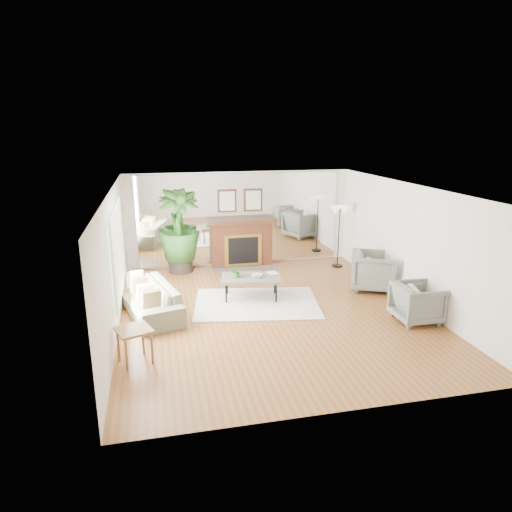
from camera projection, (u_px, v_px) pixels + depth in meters
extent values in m
plane|color=brown|center=(272.00, 311.00, 9.30)|extent=(7.00, 7.00, 0.00)
cube|color=silver|center=(115.00, 262.00, 8.33)|extent=(0.02, 7.00, 2.50)
cube|color=silver|center=(410.00, 244.00, 9.58)|extent=(0.02, 7.00, 2.50)
cube|color=silver|center=(240.00, 219.00, 12.23)|extent=(6.00, 0.02, 2.50)
cube|color=silver|center=(240.00, 219.00, 12.21)|extent=(5.40, 0.04, 2.40)
cube|color=#B2E09E|center=(117.00, 251.00, 8.68)|extent=(0.04, 2.40, 1.50)
cube|color=brown|center=(242.00, 244.00, 12.21)|extent=(1.60, 0.40, 1.20)
cube|color=gold|center=(243.00, 250.00, 12.05)|extent=(1.00, 0.04, 0.85)
cube|color=black|center=(243.00, 250.00, 12.03)|extent=(0.80, 0.04, 0.70)
cube|color=#61584C|center=(244.00, 269.00, 12.04)|extent=(1.70, 0.55, 0.03)
cube|color=#3F2714|center=(242.00, 221.00, 12.02)|extent=(1.85, 0.46, 0.10)
cube|color=#321B13|center=(227.00, 201.00, 11.97)|extent=(0.50, 0.04, 0.60)
cube|color=#321B13|center=(253.00, 200.00, 12.11)|extent=(0.50, 0.04, 0.60)
cube|color=silver|center=(257.00, 303.00, 9.68)|extent=(2.85, 2.24, 0.03)
cube|color=#61584C|center=(251.00, 278.00, 9.84)|extent=(1.40, 0.98, 0.06)
cylinder|color=black|center=(226.00, 294.00, 9.64)|extent=(0.04, 0.04, 0.45)
cylinder|color=black|center=(276.00, 293.00, 9.66)|extent=(0.04, 0.04, 0.45)
cylinder|color=black|center=(227.00, 285.00, 10.15)|extent=(0.04, 0.04, 0.45)
cylinder|color=black|center=(275.00, 285.00, 10.17)|extent=(0.04, 0.04, 0.45)
imported|color=gray|center=(149.00, 299.00, 9.11)|extent=(1.35, 2.26, 0.62)
imported|color=slate|center=(373.00, 271.00, 10.46)|extent=(1.26, 1.24, 0.88)
imported|color=slate|center=(417.00, 303.00, 8.75)|extent=(0.84, 0.82, 0.75)
cube|color=olive|center=(134.00, 330.00, 7.14)|extent=(0.65, 0.65, 0.04)
cylinder|color=olive|center=(126.00, 355.00, 6.95)|extent=(0.04, 0.04, 0.55)
cylinder|color=olive|center=(152.00, 348.00, 7.16)|extent=(0.04, 0.04, 0.55)
cylinder|color=olive|center=(118.00, 345.00, 7.27)|extent=(0.04, 0.04, 0.55)
cylinder|color=olive|center=(143.00, 339.00, 7.49)|extent=(0.04, 0.04, 0.55)
cylinder|color=black|center=(181.00, 263.00, 11.80)|extent=(0.62, 0.62, 0.44)
imported|color=#316324|center=(179.00, 226.00, 11.53)|extent=(1.13, 1.13, 1.82)
cylinder|color=black|center=(337.00, 266.00, 12.28)|extent=(0.28, 0.28, 0.04)
cylinder|color=black|center=(339.00, 238.00, 12.07)|extent=(0.03, 0.03, 1.59)
cone|color=#ECE4C8|center=(336.00, 210.00, 11.84)|extent=(0.30, 0.30, 0.22)
cone|color=#ECE4C8|center=(344.00, 210.00, 11.89)|extent=(0.30, 0.30, 0.22)
imported|color=#316324|center=(237.00, 271.00, 9.77)|extent=(0.29, 0.26, 0.29)
imported|color=olive|center=(257.00, 276.00, 9.80)|extent=(0.30, 0.30, 0.06)
imported|color=olive|center=(269.00, 274.00, 10.01)|extent=(0.25, 0.30, 0.02)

